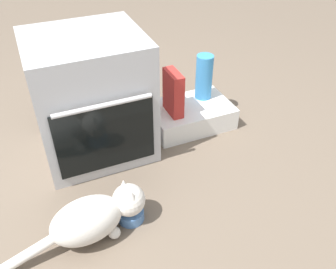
{
  "coord_description": "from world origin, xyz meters",
  "views": [
    {
      "loc": [
        -0.25,
        -1.32,
        1.42
      ],
      "look_at": [
        0.35,
        0.09,
        0.25
      ],
      "focal_mm": 38.62,
      "sensor_mm": 36.0,
      "label": 1
    }
  ],
  "objects_px": {
    "cereal_box": "(173,93)",
    "water_bottle": "(204,77)",
    "food_bowl": "(131,214)",
    "cat": "(95,217)",
    "oven": "(91,97)",
    "pantry_cabinet": "(190,115)"
  },
  "relations": [
    {
      "from": "cat",
      "to": "water_bottle",
      "type": "relative_size",
      "value": 2.39
    },
    {
      "from": "cat",
      "to": "water_bottle",
      "type": "xyz_separation_m",
      "value": [
        0.92,
        0.71,
        0.17
      ]
    },
    {
      "from": "water_bottle",
      "to": "food_bowl",
      "type": "bearing_deg",
      "value": -137.62
    },
    {
      "from": "oven",
      "to": "cat",
      "type": "distance_m",
      "value": 0.7
    },
    {
      "from": "pantry_cabinet",
      "to": "oven",
      "type": "bearing_deg",
      "value": 179.5
    },
    {
      "from": "food_bowl",
      "to": "cereal_box",
      "type": "height_order",
      "value": "cereal_box"
    },
    {
      "from": "water_bottle",
      "to": "oven",
      "type": "bearing_deg",
      "value": -175.11
    },
    {
      "from": "oven",
      "to": "pantry_cabinet",
      "type": "bearing_deg",
      "value": -0.5
    },
    {
      "from": "cereal_box",
      "to": "water_bottle",
      "type": "bearing_deg",
      "value": 19.27
    },
    {
      "from": "oven",
      "to": "food_bowl",
      "type": "distance_m",
      "value": 0.7
    },
    {
      "from": "pantry_cabinet",
      "to": "cereal_box",
      "type": "height_order",
      "value": "cereal_box"
    },
    {
      "from": "food_bowl",
      "to": "water_bottle",
      "type": "relative_size",
      "value": 0.43
    },
    {
      "from": "cereal_box",
      "to": "water_bottle",
      "type": "xyz_separation_m",
      "value": [
        0.26,
        0.09,
        0.01
      ]
    },
    {
      "from": "food_bowl",
      "to": "water_bottle",
      "type": "xyz_separation_m",
      "value": [
        0.75,
        0.68,
        0.26
      ]
    },
    {
      "from": "pantry_cabinet",
      "to": "cereal_box",
      "type": "bearing_deg",
      "value": -171.24
    },
    {
      "from": "cat",
      "to": "water_bottle",
      "type": "bearing_deg",
      "value": 29.72
    },
    {
      "from": "cat",
      "to": "pantry_cabinet",
      "type": "bearing_deg",
      "value": 30.89
    },
    {
      "from": "cereal_box",
      "to": "water_bottle",
      "type": "distance_m",
      "value": 0.27
    },
    {
      "from": "oven",
      "to": "cereal_box",
      "type": "relative_size",
      "value": 2.56
    },
    {
      "from": "pantry_cabinet",
      "to": "water_bottle",
      "type": "bearing_deg",
      "value": 29.12
    },
    {
      "from": "cereal_box",
      "to": "water_bottle",
      "type": "height_order",
      "value": "water_bottle"
    },
    {
      "from": "oven",
      "to": "food_bowl",
      "type": "height_order",
      "value": "oven"
    }
  ]
}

